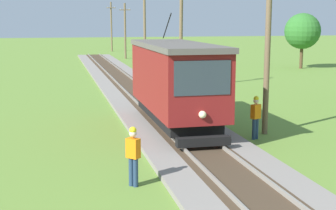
{
  "coord_description": "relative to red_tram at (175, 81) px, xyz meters",
  "views": [
    {
      "loc": [
        -5.09,
        -5.99,
        4.81
      ],
      "look_at": [
        -0.47,
        13.85,
        1.23
      ],
      "focal_mm": 51.99,
      "sensor_mm": 36.0,
      "label": 1
    }
  ],
  "objects": [
    {
      "name": "utility_pole_near_tram",
      "position": [
        3.53,
        -1.63,
        1.95
      ],
      "size": [
        1.4,
        0.26,
        8.1
      ],
      "color": "brown",
      "rests_on": "ground"
    },
    {
      "name": "track_worker",
      "position": [
        -2.98,
        -6.93,
        -1.21
      ],
      "size": [
        0.43,
        0.44,
        1.78
      ],
      "rotation": [
        0.0,
        0.0,
        -2.4
      ],
      "color": "navy",
      "rests_on": "ground"
    },
    {
      "name": "red_tram",
      "position": [
        0.0,
        0.0,
        0.0
      ],
      "size": [
        2.6,
        8.54,
        4.79
      ],
      "color": "maroon",
      "rests_on": "rail_right"
    },
    {
      "name": "second_worker",
      "position": [
        2.75,
        -2.43,
        -1.21
      ],
      "size": [
        0.45,
        0.38,
        1.78
      ],
      "rotation": [
        0.0,
        0.0,
        2.01
      ],
      "color": "navy",
      "rests_on": "ground"
    },
    {
      "name": "utility_pole_horizon",
      "position": [
        3.53,
        54.84,
        1.64
      ],
      "size": [
        1.4,
        0.62,
        7.48
      ],
      "color": "brown",
      "rests_on": "ground"
    },
    {
      "name": "utility_pole_far",
      "position": [
        3.53,
        26.59,
        1.85
      ],
      "size": [
        1.4,
        0.51,
        7.89
      ],
      "color": "brown",
      "rests_on": "ground"
    },
    {
      "name": "utility_pole_distant",
      "position": [
        3.53,
        40.04,
        1.31
      ],
      "size": [
        1.4,
        0.36,
        6.81
      ],
      "color": "brown",
      "rests_on": "ground"
    },
    {
      "name": "tree_left_near",
      "position": [
        18.82,
        23.74,
        1.49
      ],
      "size": [
        3.52,
        3.52,
        5.46
      ],
      "color": "#4C3823",
      "rests_on": "ground"
    },
    {
      "name": "utility_pole_mid",
      "position": [
        3.53,
        12.61,
        1.84
      ],
      "size": [
        1.4,
        0.48,
        7.87
      ],
      "color": "brown",
      "rests_on": "ground"
    }
  ]
}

